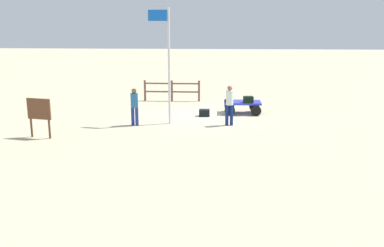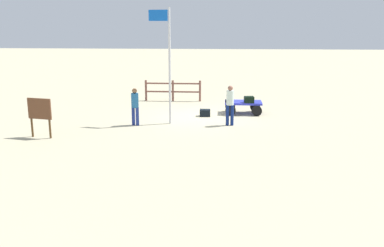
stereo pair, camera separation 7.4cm
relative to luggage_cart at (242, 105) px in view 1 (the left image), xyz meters
The scene contains 9 objects.
ground_plane 2.14m from the luggage_cart, 20.55° to the left, with size 120.00×120.00×0.00m, color #B8AD8B.
luggage_cart is the anchor object (origin of this frame).
suitcase_olive 0.53m from the luggage_cart, 130.91° to the left, with size 0.49×0.43×0.30m.
suitcase_dark 1.99m from the luggage_cart, 23.39° to the left, with size 0.51×0.40×0.32m.
worker_lead 2.71m from the luggage_cart, 75.59° to the left, with size 0.34×0.34×1.72m.
worker_trailing 5.53m from the luggage_cart, 31.28° to the left, with size 0.39×0.39×1.61m.
flagpole 4.78m from the luggage_cart, 35.76° to the left, with size 0.92×0.17×4.94m.
signboard 9.43m from the luggage_cart, 33.14° to the left, with size 0.98×0.26×1.52m.
wooden_fence 5.02m from the luggage_cart, 40.14° to the right, with size 3.22×0.12×1.18m.
Camera 1 is at (-0.96, 19.39, 4.16)m, focal length 38.98 mm.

